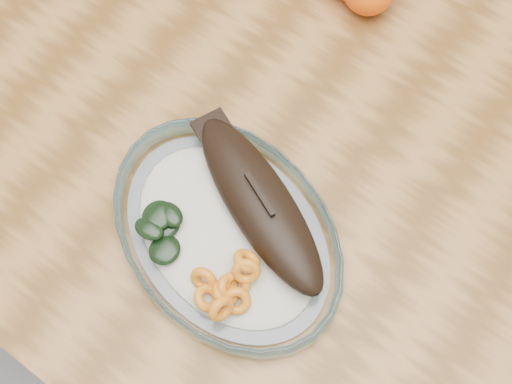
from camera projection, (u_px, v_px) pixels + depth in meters
ground at (269, 287)px, 1.51m from camera, size 3.00×3.00×0.00m
dining_table at (278, 170)px, 0.91m from camera, size 1.20×0.80×0.75m
plated_meal at (228, 230)px, 0.75m from camera, size 0.71×0.71×0.08m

